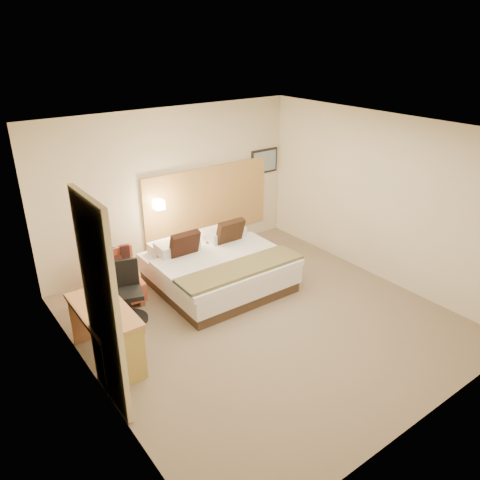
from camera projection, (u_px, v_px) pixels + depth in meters
floor at (262, 320)px, 6.77m from camera, size 4.80×5.00×0.02m
ceiling at (267, 130)px, 5.65m from camera, size 4.80×5.00×0.02m
wall_back at (172, 187)px, 8.05m from camera, size 4.80×0.02×2.70m
wall_front at (434, 319)px, 4.37m from camera, size 4.80×0.02×2.70m
wall_left at (87, 288)px, 4.90m from camera, size 0.02×5.00×2.70m
wall_right at (380, 198)px, 7.52m from camera, size 0.02×5.00×2.70m
headboard_panel at (208, 202)px, 8.56m from camera, size 2.60×0.04×1.30m
art_frame at (264, 161)px, 9.06m from camera, size 0.62×0.03×0.47m
art_canvas at (265, 161)px, 9.05m from camera, size 0.54×0.01×0.39m
lamp_arm at (157, 204)px, 7.88m from camera, size 0.02×0.12×0.02m
lamp_shade at (159, 205)px, 7.83m from camera, size 0.15×0.15×0.15m
curtain at (102, 307)px, 4.80m from camera, size 0.06×0.90×2.42m
bottle_a at (111, 254)px, 7.10m from camera, size 0.08×0.08×0.22m
bottle_b at (115, 252)px, 7.15m from camera, size 0.08×0.08×0.22m
menu_folder at (125, 252)px, 7.12m from camera, size 0.15×0.09×0.24m
bed at (217, 268)px, 7.55m from camera, size 2.03×1.96×0.97m
lounge_chair at (114, 283)px, 7.08m from camera, size 0.82×0.74×0.80m
side_table at (120, 275)px, 7.26m from camera, size 0.66×0.66×0.60m
desk at (106, 319)px, 5.69m from camera, size 0.58×1.23×0.77m
desk_chair at (128, 297)px, 6.61m from camera, size 0.63×0.63×0.88m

